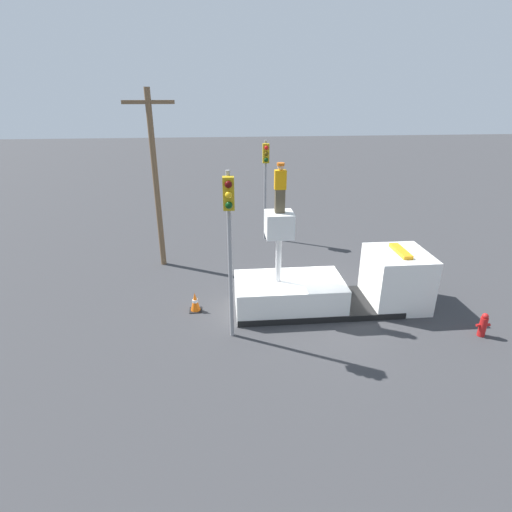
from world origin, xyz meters
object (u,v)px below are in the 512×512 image
Objects in this scene: utility_pole at (155,176)px; traffic_light_pole at (229,226)px; traffic_cone_rear at (195,302)px; worker at (280,188)px; traffic_light_across at (266,171)px; bucket_truck at (336,287)px; fire_hydrant at (483,325)px.

traffic_light_pole is at bearing -64.68° from utility_pole.
utility_pole is (-1.78, 4.68, 3.99)m from traffic_cone_rear.
traffic_light_pole reaches higher than traffic_cone_rear.
worker is 2.25× the size of traffic_cone_rear.
traffic_cone_rear is at bearing -115.03° from traffic_light_across.
worker reaches higher than bucket_truck.
bucket_truck is at bearing -1.69° from traffic_cone_rear.
utility_pole is at bearing -150.59° from traffic_light_across.
traffic_light_pole is 4.40m from traffic_cone_rear.
traffic_light_across is at bearing 29.41° from utility_pole.
traffic_light_across is at bearing 87.06° from worker.
traffic_light_across reaches higher than bucket_truck.
traffic_cone_rear is at bearing 178.31° from bucket_truck.
traffic_light_across is 0.68× the size of utility_pole.
bucket_truck is at bearing 151.29° from fire_hydrant.
utility_pole is (-3.14, 6.63, 0.28)m from traffic_light_pole.
worker is at bearing -44.24° from utility_pole.
traffic_light_pole is at bearing -135.83° from worker.
traffic_cone_rear is at bearing 124.90° from traffic_light_pole.
utility_pole is (-5.38, -3.03, 0.48)m from traffic_light_across.
fire_hydrant is (6.46, -10.36, -3.45)m from traffic_light_across.
utility_pole is at bearing 148.22° from fire_hydrant.
worker is 0.32× the size of traffic_light_across.
traffic_light_pole is 1.05× the size of traffic_light_across.
traffic_cone_rear is 0.10× the size of utility_pole.
traffic_light_across is 12.69m from fire_hydrant.
traffic_light_pole is at bearing -156.76° from bucket_truck.
worker is 0.22× the size of utility_pole.
worker is 0.30× the size of traffic_light_pole.
traffic_light_pole is (-1.84, -1.79, -0.74)m from worker.
traffic_light_across is 7.07× the size of traffic_cone_rear.
bucket_truck is 8.37× the size of fire_hydrant.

